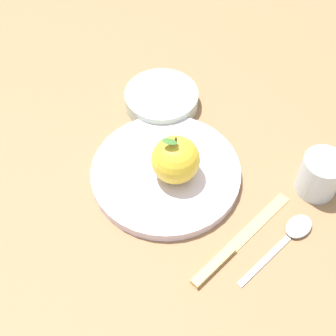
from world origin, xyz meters
The scene contains 7 objects.
ground_plane centered at (0.00, 0.00, 0.00)m, with size 2.40×2.40×0.00m, color olive.
dinner_plate centered at (0.00, -0.01, 0.01)m, with size 0.25×0.25×0.02m.
apple centered at (-0.01, 0.00, 0.06)m, with size 0.08×0.08×0.09m.
side_bowl centered at (-0.06, -0.17, 0.02)m, with size 0.14×0.14×0.03m.
cup centered at (-0.21, 0.10, 0.04)m, with size 0.07×0.07×0.07m.
knife centered at (-0.04, 0.15, 0.00)m, with size 0.21×0.10×0.01m.
spoon centered at (-0.13, 0.16, 0.01)m, with size 0.16×0.08×0.01m.
Camera 1 is at (0.17, 0.41, 0.63)m, focal length 49.84 mm.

